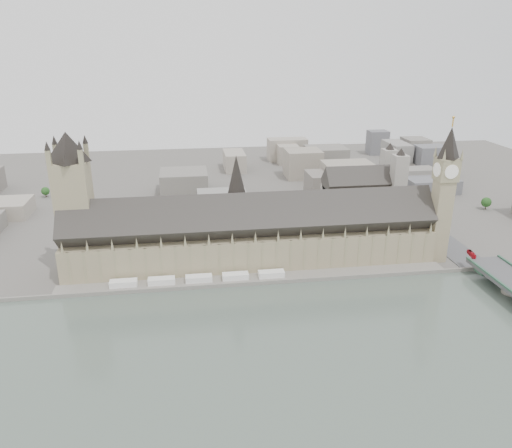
{
  "coord_description": "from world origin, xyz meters",
  "views": [
    {
      "loc": [
        -44.65,
        -314.2,
        155.88
      ],
      "look_at": [
        5.27,
        34.92,
        25.76
      ],
      "focal_mm": 35.0,
      "sensor_mm": 36.0,
      "label": 1
    }
  ],
  "objects": [
    {
      "name": "ground",
      "position": [
        0.0,
        0.0,
        0.0
      ],
      "size": [
        900.0,
        900.0,
        0.0
      ],
      "primitive_type": "plane",
      "color": "#595651",
      "rests_on": "ground"
    },
    {
      "name": "embankment_wall",
      "position": [
        0.0,
        -15.0,
        1.5
      ],
      "size": [
        600.0,
        1.5,
        3.0
      ],
      "primitive_type": "cube",
      "color": "slate",
      "rests_on": "ground"
    },
    {
      "name": "river_terrace",
      "position": [
        0.0,
        -7.5,
        1.0
      ],
      "size": [
        270.0,
        15.0,
        2.0
      ],
      "primitive_type": "cube",
      "color": "slate",
      "rests_on": "ground"
    },
    {
      "name": "terrace_tents",
      "position": [
        -40.0,
        -7.0,
        4.0
      ],
      "size": [
        118.0,
        7.0,
        4.0
      ],
      "color": "white",
      "rests_on": "river_terrace"
    },
    {
      "name": "palace_of_westminster",
      "position": [
        0.0,
        19.7,
        22.71
      ],
      "size": [
        265.0,
        40.73,
        55.44
      ],
      "color": "tan",
      "rests_on": "ground"
    },
    {
      "name": "elizabeth_tower",
      "position": [
        138.0,
        8.0,
        58.09
      ],
      "size": [
        17.0,
        17.0,
        107.5
      ],
      "color": "tan",
      "rests_on": "ground"
    },
    {
      "name": "victoria_tower",
      "position": [
        -122.0,
        26.0,
        55.2
      ],
      "size": [
        30.0,
        30.0,
        100.0
      ],
      "color": "tan",
      "rests_on": "ground"
    },
    {
      "name": "central_tower",
      "position": [
        -10.0,
        26.0,
        57.92
      ],
      "size": [
        13.0,
        13.0,
        48.0
      ],
      "color": "gray",
      "rests_on": "ground"
    },
    {
      "name": "westminster_abbey",
      "position": [
        110.92,
        95.0,
        25.08
      ],
      "size": [
        68.0,
        36.0,
        64.0
      ],
      "color": "#A29A92",
      "rests_on": "ground"
    },
    {
      "name": "city_skyline_inland",
      "position": [
        0.0,
        245.0,
        19.0
      ],
      "size": [
        720.0,
        360.0,
        38.0
      ],
      "primitive_type": null,
      "color": "gray",
      "rests_on": "ground"
    },
    {
      "name": "park_trees",
      "position": [
        -10.0,
        60.0,
        7.5
      ],
      "size": [
        110.0,
        30.0,
        15.0
      ],
      "primitive_type": null,
      "color": "#22491A",
      "rests_on": "ground"
    },
    {
      "name": "red_bus_north",
      "position": [
        155.15,
        -11.18,
        11.8
      ],
      "size": [
        4.25,
        11.42,
        3.11
      ],
      "primitive_type": "imported",
      "rotation": [
        0.0,
        0.0,
        -0.15
      ],
      "color": "red",
      "rests_on": "westminster_bridge"
    }
  ]
}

